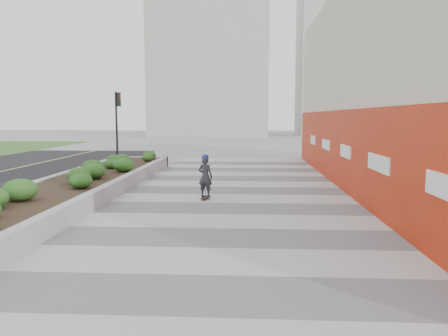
# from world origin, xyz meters

# --- Properties ---
(ground) EXTENTS (160.00, 160.00, 0.00)m
(ground) POSITION_xyz_m (0.00, 0.00, 0.00)
(ground) COLOR gray
(ground) RESTS_ON ground
(walkway) EXTENTS (8.00, 36.00, 0.01)m
(walkway) POSITION_xyz_m (0.00, 3.00, 0.01)
(walkway) COLOR #A8A8AD
(walkway) RESTS_ON ground
(building) EXTENTS (6.04, 24.08, 8.00)m
(building) POSITION_xyz_m (6.98, 8.98, 3.98)
(building) COLOR beige
(building) RESTS_ON ground
(planter) EXTENTS (3.00, 18.00, 0.90)m
(planter) POSITION_xyz_m (-5.50, 7.00, 0.42)
(planter) COLOR #9E9EA0
(planter) RESTS_ON ground
(traffic_signal_near) EXTENTS (0.33, 0.28, 4.20)m
(traffic_signal_near) POSITION_xyz_m (-7.23, 17.50, 2.76)
(traffic_signal_near) COLOR black
(traffic_signal_near) RESTS_ON ground
(distant_bldg_north_l) EXTENTS (16.00, 12.00, 20.00)m
(distant_bldg_north_l) POSITION_xyz_m (-5.00, 55.00, 10.00)
(distant_bldg_north_l) COLOR #ADAAA3
(distant_bldg_north_l) RESTS_ON ground
(distant_bldg_north_r) EXTENTS (14.00, 10.00, 24.00)m
(distant_bldg_north_r) POSITION_xyz_m (15.00, 60.00, 12.00)
(distant_bldg_north_r) COLOR #ADAAA3
(distant_bldg_north_r) RESTS_ON ground
(manhole_cover) EXTENTS (0.44, 0.44, 0.01)m
(manhole_cover) POSITION_xyz_m (0.50, 3.00, 0.00)
(manhole_cover) COLOR #595654
(manhole_cover) RESTS_ON ground
(skateboarder) EXTENTS (0.58, 0.74, 1.52)m
(skateboarder) POSITION_xyz_m (-0.98, 6.46, 0.77)
(skateboarder) COLOR beige
(skateboarder) RESTS_ON ground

